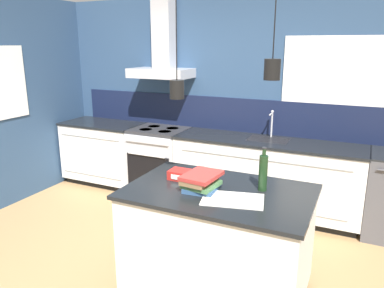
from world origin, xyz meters
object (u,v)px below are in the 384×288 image
(oven_range, at_px, (160,161))
(red_supply_box, at_px, (182,175))
(book_stack, at_px, (201,182))
(bottle_on_island, at_px, (263,172))

(oven_range, height_order, red_supply_box, red_supply_box)
(oven_range, distance_m, book_stack, 2.29)
(oven_range, xyz_separation_m, bottle_on_island, (1.81, -1.55, 0.60))
(bottle_on_island, bearing_deg, book_stack, -155.39)
(oven_range, bearing_deg, book_stack, -51.61)
(red_supply_box, bearing_deg, bottle_on_island, 4.10)
(oven_range, relative_size, red_supply_box, 4.35)
(oven_range, distance_m, bottle_on_island, 2.46)
(bottle_on_island, xyz_separation_m, book_stack, (-0.43, -0.20, -0.08))
(bottle_on_island, height_order, book_stack, bottle_on_island)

